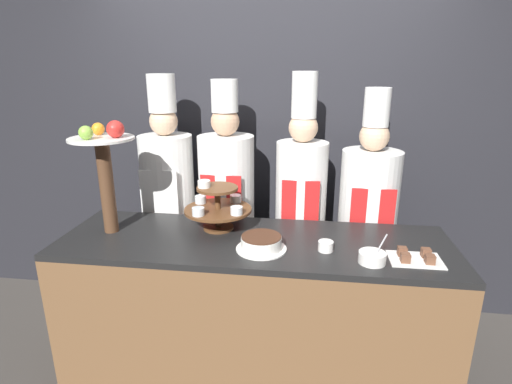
# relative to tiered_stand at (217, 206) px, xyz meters

# --- Properties ---
(wall_back) EXTENTS (10.00, 0.06, 2.80)m
(wall_back) POSITION_rel_tiered_stand_xyz_m (0.23, 0.81, 0.32)
(wall_back) COLOR #232328
(wall_back) RESTS_ON ground_plane
(buffet_counter) EXTENTS (2.20, 0.68, 0.94)m
(buffet_counter) POSITION_rel_tiered_stand_xyz_m (0.23, -0.13, -0.61)
(buffet_counter) COLOR brown
(buffet_counter) RESTS_ON ground_plane
(tiered_stand) EXTENTS (0.40, 0.40, 0.30)m
(tiered_stand) POSITION_rel_tiered_stand_xyz_m (0.00, 0.00, 0.00)
(tiered_stand) COLOR brown
(tiered_stand) RESTS_ON buffet_counter
(fruit_pedestal) EXTENTS (0.36, 0.36, 0.65)m
(fruit_pedestal) POSITION_rel_tiered_stand_xyz_m (-0.61, -0.12, 0.27)
(fruit_pedestal) COLOR brown
(fruit_pedestal) RESTS_ON buffet_counter
(cake_round) EXTENTS (0.27, 0.27, 0.08)m
(cake_round) POSITION_rel_tiered_stand_xyz_m (0.29, -0.25, -0.11)
(cake_round) COLOR white
(cake_round) RESTS_ON buffet_counter
(cup_white) EXTENTS (0.08, 0.08, 0.05)m
(cup_white) POSITION_rel_tiered_stand_xyz_m (0.63, -0.22, -0.12)
(cup_white) COLOR white
(cup_white) RESTS_ON buffet_counter
(cake_square_tray) EXTENTS (0.26, 0.18, 0.05)m
(cake_square_tray) POSITION_rel_tiered_stand_xyz_m (1.07, -0.27, -0.13)
(cake_square_tray) COLOR white
(cake_square_tray) RESTS_ON buffet_counter
(serving_bowl_near) EXTENTS (0.13, 0.13, 0.16)m
(serving_bowl_near) POSITION_rel_tiered_stand_xyz_m (0.85, -0.33, -0.12)
(serving_bowl_near) COLOR white
(serving_bowl_near) RESTS_ON buffet_counter
(chef_left) EXTENTS (0.37, 0.37, 1.82)m
(chef_left) POSITION_rel_tiered_stand_xyz_m (-0.46, 0.43, -0.08)
(chef_left) COLOR #28282D
(chef_left) RESTS_ON ground_plane
(chef_center_left) EXTENTS (0.38, 0.38, 1.79)m
(chef_center_left) POSITION_rel_tiered_stand_xyz_m (-0.03, 0.43, -0.10)
(chef_center_left) COLOR black
(chef_center_left) RESTS_ON ground_plane
(chef_center_right) EXTENTS (0.34, 0.34, 1.84)m
(chef_center_right) POSITION_rel_tiered_stand_xyz_m (0.48, 0.43, -0.10)
(chef_center_right) COLOR #28282D
(chef_center_right) RESTS_ON ground_plane
(chef_right) EXTENTS (0.39, 0.39, 1.74)m
(chef_right) POSITION_rel_tiered_stand_xyz_m (0.93, 0.43, -0.15)
(chef_right) COLOR black
(chef_right) RESTS_ON ground_plane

